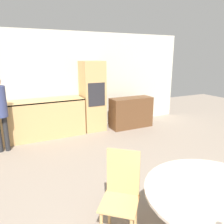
{
  "coord_description": "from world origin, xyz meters",
  "views": [
    {
      "loc": [
        -1.48,
        -0.15,
        1.98
      ],
      "look_at": [
        0.06,
        2.97,
        1.08
      ],
      "focal_mm": 35.0,
      "sensor_mm": 36.0,
      "label": 1
    }
  ],
  "objects_px": {
    "chair_far_left": "(121,189)",
    "sideboard": "(131,113)",
    "oven_unit": "(93,96)",
    "dining_table": "(213,210)"
  },
  "relations": [
    {
      "from": "sideboard",
      "to": "dining_table",
      "type": "relative_size",
      "value": 0.89
    },
    {
      "from": "oven_unit",
      "to": "chair_far_left",
      "type": "bearing_deg",
      "value": -106.49
    },
    {
      "from": "oven_unit",
      "to": "sideboard",
      "type": "bearing_deg",
      "value": -15.78
    },
    {
      "from": "dining_table",
      "to": "oven_unit",
      "type": "bearing_deg",
      "value": 84.58
    },
    {
      "from": "oven_unit",
      "to": "sideboard",
      "type": "relative_size",
      "value": 1.55
    },
    {
      "from": "oven_unit",
      "to": "sideboard",
      "type": "height_order",
      "value": "oven_unit"
    },
    {
      "from": "chair_far_left",
      "to": "sideboard",
      "type": "bearing_deg",
      "value": 97.93
    },
    {
      "from": "oven_unit",
      "to": "sideboard",
      "type": "distance_m",
      "value": 1.19
    },
    {
      "from": "sideboard",
      "to": "oven_unit",
      "type": "bearing_deg",
      "value": 164.22
    },
    {
      "from": "chair_far_left",
      "to": "dining_table",
      "type": "bearing_deg",
      "value": -6.05
    }
  ]
}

